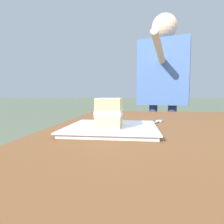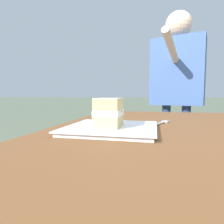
{
  "view_description": "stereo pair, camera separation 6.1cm",
  "coord_description": "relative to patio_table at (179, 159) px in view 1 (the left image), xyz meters",
  "views": [
    {
      "loc": [
        -0.63,
        0.14,
        0.84
      ],
      "look_at": [
        -0.03,
        0.22,
        0.79
      ],
      "focal_mm": 30.59,
      "sensor_mm": 36.0,
      "label": 1
    },
    {
      "loc": [
        -0.62,
        0.08,
        0.84
      ],
      "look_at": [
        -0.03,
        0.22,
        0.79
      ],
      "focal_mm": 30.59,
      "sensor_mm": 36.0,
      "label": 2
    }
  ],
  "objects": [
    {
      "name": "diner_person",
      "position": [
        1.03,
        -0.09,
        0.37
      ],
      "size": [
        0.57,
        0.45,
        1.51
      ],
      "color": "navy",
      "rests_on": "ground"
    },
    {
      "name": "dessert_fork",
      "position": [
        0.15,
        0.06,
        0.1
      ],
      "size": [
        0.16,
        0.08,
        0.01
      ],
      "color": "silver",
      "rests_on": "patio_table"
    },
    {
      "name": "patio_table",
      "position": [
        0.0,
        0.0,
        0.0
      ],
      "size": [
        1.47,
        0.89,
        0.73
      ],
      "color": "brown",
      "rests_on": "ground"
    },
    {
      "name": "cake_slice",
      "position": [
        -0.05,
        0.22,
        0.16
      ],
      "size": [
        0.11,
        0.08,
        0.09
      ],
      "color": "#E0C17A",
      "rests_on": "dessert_plate"
    },
    {
      "name": "dessert_plate",
      "position": [
        -0.03,
        0.22,
        0.1
      ],
      "size": [
        0.28,
        0.28,
        0.02
      ],
      "color": "white",
      "rests_on": "patio_table"
    }
  ]
}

